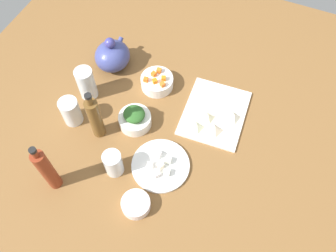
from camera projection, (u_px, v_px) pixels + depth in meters
tabletop at (168, 134)px, 139.52cm from camera, size 190.00×190.00×3.00cm
cutting_board at (215, 113)px, 142.36cm from camera, size 31.11×26.10×1.00cm
plate_tofu at (160, 165)px, 130.27cm from camera, size 21.82×21.82×1.20cm
bowl_greens at (135, 120)px, 138.21cm from camera, size 12.94×12.94×5.03cm
bowl_carrots at (157, 82)px, 147.92cm from camera, size 13.71×13.71×5.09cm
bowl_small_side at (136, 204)px, 121.14cm from camera, size 10.18×10.18×4.08cm
teapot at (112, 56)px, 150.61cm from camera, size 17.46×14.95×16.11cm
bottle_0 at (95, 118)px, 129.18cm from camera, size 4.98×4.98×24.91cm
bottle_1 at (47, 170)px, 117.21cm from camera, size 4.65×4.65×26.82cm
drinking_glass_0 at (71, 111)px, 136.28cm from camera, size 7.55×7.55×11.84cm
drinking_glass_1 at (113, 163)px, 125.29cm from camera, size 6.76×6.76×11.11cm
drinking_glass_2 at (86, 83)px, 141.45cm from camera, size 7.27×7.27×14.80cm
carrot_cube_0 at (164, 78)px, 144.57cm from camera, size 2.32×2.32×1.80cm
carrot_cube_1 at (154, 74)px, 145.78cm from camera, size 2.24×2.24×1.80cm
carrot_cube_2 at (155, 81)px, 143.83cm from camera, size 2.55×2.55×1.80cm
carrot_cube_3 at (146, 80)px, 144.26cm from camera, size 2.13×2.13×1.80cm
carrot_cube_4 at (163, 84)px, 142.97cm from camera, size 2.46×2.46×1.80cm
carrot_cube_5 at (159, 70)px, 146.77cm from camera, size 1.98×1.98×1.80cm
chopped_greens_mound at (134, 114)px, 134.45cm from camera, size 10.52×10.77×3.74cm
tofu_cube_0 at (168, 160)px, 129.48cm from camera, size 2.55×2.55×2.20cm
tofu_cube_1 at (151, 166)px, 128.37cm from camera, size 2.69×2.69×2.20cm
tofu_cube_2 at (167, 172)px, 126.98cm from camera, size 2.60×2.60×2.20cm
tofu_cube_3 at (158, 155)px, 130.70cm from camera, size 2.39×2.39×2.20cm
tofu_cube_4 at (156, 174)px, 126.69cm from camera, size 3.01×3.01×2.20cm
tofu_cube_5 at (160, 165)px, 128.42cm from camera, size 2.95×2.95×2.20cm
dumpling_0 at (215, 129)px, 136.22cm from camera, size 6.70×6.99×2.92cm
dumpling_1 at (197, 126)px, 137.05cm from camera, size 6.37×6.51×2.67cm
dumpling_2 at (234, 116)px, 139.49cm from camera, size 6.47×6.38×2.59cm
dumpling_3 at (208, 116)px, 139.24cm from camera, size 6.38×6.43×2.89cm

